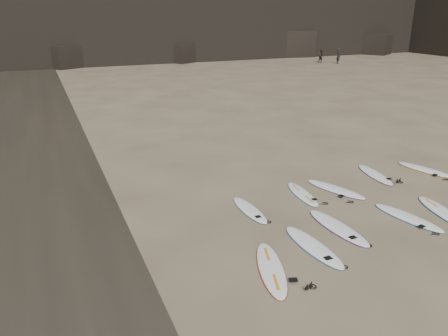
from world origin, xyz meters
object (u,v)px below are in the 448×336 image
at_px(surfboard_6, 302,194).
at_px(person_a, 338,56).
at_px(surfboard_3, 408,217).
at_px(surfboard_9, 425,170).
at_px(surfboard_1, 313,246).
at_px(surfboard_5, 250,210).
at_px(surfboard_8, 375,174).
at_px(surfboard_4, 443,212).
at_px(person_b, 321,56).
at_px(surfboard_7, 335,189).
at_px(surfboard_0, 271,268).
at_px(surfboard_2, 338,227).

relative_size(surfboard_6, person_a, 1.25).
distance_m(surfboard_3, person_a, 43.50).
bearing_deg(surfboard_9, surfboard_6, 166.75).
bearing_deg(surfboard_3, surfboard_6, 114.51).
height_order(surfboard_1, surfboard_5, surfboard_1).
relative_size(surfboard_6, surfboard_8, 0.95).
xyz_separation_m(surfboard_5, surfboard_8, (6.15, 0.99, 0.00)).
bearing_deg(surfboard_6, surfboard_4, -34.47).
relative_size(surfboard_4, person_a, 1.43).
bearing_deg(surfboard_8, surfboard_1, -135.16).
bearing_deg(person_b, surfboard_7, -118.34).
bearing_deg(surfboard_4, surfboard_3, -173.94).
distance_m(surfboard_7, person_a, 41.58).
bearing_deg(surfboard_6, surfboard_9, 9.05).
height_order(surfboard_0, person_b, person_b).
height_order(surfboard_3, person_a, person_a).
bearing_deg(surfboard_6, surfboard_2, -91.27).
distance_m(surfboard_3, surfboard_9, 5.10).
distance_m(surfboard_2, surfboard_4, 3.91).
xyz_separation_m(surfboard_6, surfboard_9, (6.13, 0.16, 0.00)).
height_order(surfboard_6, surfboard_9, surfboard_9).
bearing_deg(person_a, surfboard_2, 162.36).
height_order(surfboard_2, surfboard_3, surfboard_2).
bearing_deg(surfboard_7, surfboard_9, -16.32).
height_order(surfboard_1, surfboard_8, surfboard_1).
bearing_deg(surfboard_5, surfboard_2, -49.17).
height_order(surfboard_0, surfboard_1, same).
xyz_separation_m(surfboard_1, surfboard_6, (1.76, 3.31, -0.01)).
distance_m(surfboard_2, person_b, 45.11).
bearing_deg(surfboard_9, person_b, 46.69).
height_order(surfboard_1, surfboard_3, surfboard_1).
bearing_deg(surfboard_5, surfboard_0, -107.93).
xyz_separation_m(surfboard_6, person_a, (26.33, 33.16, 0.87)).
height_order(surfboard_4, surfboard_6, surfboard_4).
xyz_separation_m(surfboard_0, surfboard_7, (4.78, 3.75, -0.00)).
xyz_separation_m(surfboard_0, surfboard_5, (1.05, 3.39, -0.01)).
bearing_deg(person_a, surfboard_5, 158.64).
distance_m(surfboard_5, surfboard_6, 2.40).
distance_m(surfboard_1, surfboard_9, 8.62).
relative_size(surfboard_5, surfboard_7, 0.89).
bearing_deg(surfboard_1, person_a, 50.46).
bearing_deg(person_b, surfboard_2, -118.41).
relative_size(surfboard_3, surfboard_6, 1.09).
xyz_separation_m(surfboard_5, person_b, (27.26, 35.14, 0.76)).
relative_size(surfboard_5, person_b, 1.41).
xyz_separation_m(surfboard_7, person_b, (23.53, 34.79, 0.75)).
bearing_deg(surfboard_7, surfboard_8, -4.75).
bearing_deg(surfboard_1, surfboard_9, 21.83).
xyz_separation_m(surfboard_7, person_a, (24.95, 33.26, 0.87)).
height_order(surfboard_1, surfboard_6, surfboard_1).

